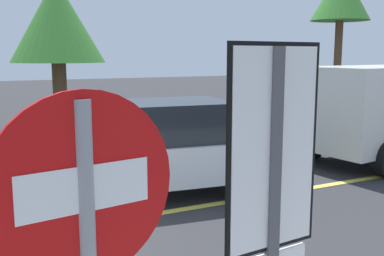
% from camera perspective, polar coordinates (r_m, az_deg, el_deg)
% --- Properties ---
extents(ground_plane, '(80.00, 80.00, 0.00)m').
position_cam_1_polar(ground_plane, '(6.86, -15.98, -12.19)').
color(ground_plane, '#2D2D30').
extents(lane_marking_centre, '(28.00, 0.16, 0.01)m').
position_cam_1_polar(lane_marking_centre, '(7.91, 6.14, -8.93)').
color(lane_marking_centre, '#E0D14C').
extents(speed_limit_sign, '(0.54, 0.07, 2.52)m').
position_cam_1_polar(speed_limit_sign, '(2.23, 9.97, -9.24)').
color(speed_limit_sign, '#4C4C51').
rests_on(speed_limit_sign, ground_plane).
extents(car_white_behind_van, '(4.64, 2.42, 1.66)m').
position_cam_1_polar(car_white_behind_van, '(7.97, -4.46, -2.64)').
color(car_white_behind_van, white).
rests_on(car_white_behind_van, ground_plane).
extents(tree_right_verge, '(2.33, 2.33, 4.34)m').
position_cam_1_polar(tree_right_verge, '(12.06, -16.60, 12.56)').
color(tree_right_verge, '#513823').
rests_on(tree_right_verge, ground_plane).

